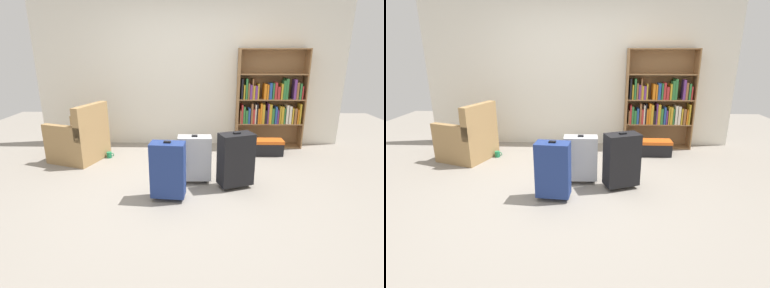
% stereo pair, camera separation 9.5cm
% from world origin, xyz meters
% --- Properties ---
extents(ground_plane, '(9.50, 9.50, 0.00)m').
position_xyz_m(ground_plane, '(0.00, 0.00, 0.00)').
color(ground_plane, gray).
extents(back_wall, '(5.43, 0.10, 2.60)m').
position_xyz_m(back_wall, '(0.00, 2.00, 1.30)').
color(back_wall, silver).
rests_on(back_wall, ground).
extents(bookshelf, '(1.16, 0.28, 1.70)m').
position_xyz_m(bookshelf, '(1.40, 1.80, 0.82)').
color(bookshelf, olive).
rests_on(bookshelf, ground).
extents(armchair, '(0.89, 0.89, 0.90)m').
position_xyz_m(armchair, '(-1.70, 1.06, 0.32)').
color(armchair, '#9E7A4C').
rests_on(armchair, ground).
extents(mug, '(0.12, 0.08, 0.10)m').
position_xyz_m(mug, '(-1.28, 1.13, 0.05)').
color(mug, '#1E7F4C').
rests_on(mug, ground).
extents(storage_box, '(0.51, 0.25, 0.26)m').
position_xyz_m(storage_box, '(1.31, 1.35, 0.14)').
color(storage_box, black).
rests_on(storage_box, ground).
extents(suitcase_silver, '(0.43, 0.22, 0.65)m').
position_xyz_m(suitcase_silver, '(0.12, 0.24, 0.34)').
color(suitcase_silver, '#B7BABF').
rests_on(suitcase_silver, ground).
extents(suitcase_black, '(0.47, 0.37, 0.73)m').
position_xyz_m(suitcase_black, '(0.63, 0.09, 0.38)').
color(suitcase_black, black).
rests_on(suitcase_black, ground).
extents(suitcase_navy_blue, '(0.41, 0.25, 0.72)m').
position_xyz_m(suitcase_navy_blue, '(-0.18, -0.25, 0.37)').
color(suitcase_navy_blue, navy).
rests_on(suitcase_navy_blue, ground).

